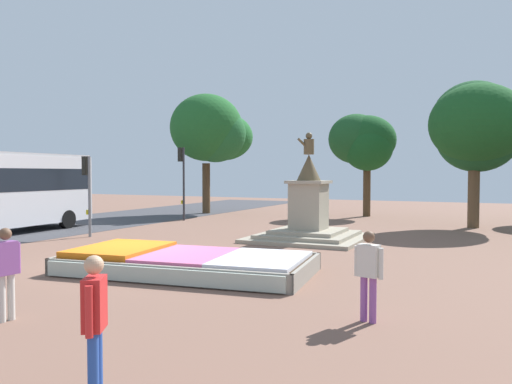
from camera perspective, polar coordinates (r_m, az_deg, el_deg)
ground_plane at (r=15.57m, az=-14.19°, el=-7.95°), size 75.32×75.32×0.00m
flower_planter at (r=13.92m, az=-8.27°, el=-7.99°), size 7.11×4.11×0.62m
statue_monument at (r=20.42m, az=6.03°, el=-2.88°), size 4.45×4.45×4.36m
traffic_light_mid_block at (r=22.40m, az=-18.67°, el=1.17°), size 0.42×0.31×3.43m
traffic_light_far_corner at (r=28.86m, az=-8.42°, el=2.42°), size 0.41×0.30×4.18m
pedestrian_with_handbag at (r=9.40m, az=12.74°, el=-8.65°), size 0.55×0.31×1.67m
pedestrian_near_planter at (r=10.31m, az=-26.68°, el=-7.68°), size 0.26×0.57×1.72m
pedestrian_crossing_plaza at (r=6.33m, az=-17.97°, el=-13.49°), size 0.38×0.51×1.76m
park_tree_far_left at (r=31.61m, az=12.12°, el=5.64°), size 4.16×3.43×6.39m
park_tree_far_right at (r=33.29m, az=-4.92°, el=6.85°), size 4.95×5.77×7.89m
park_tree_mid_canopy at (r=27.08m, az=23.87°, el=6.88°), size 4.57×4.73×7.32m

